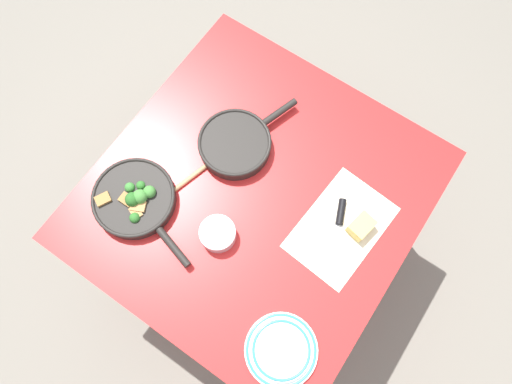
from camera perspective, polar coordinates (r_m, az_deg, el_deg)
The scene contains 10 objects.
ground_plane at distance 2.24m, azimuth -0.00°, elevation -6.39°, with size 14.00×14.00×0.00m, color slate.
dining_table_red at distance 1.57m, azimuth -0.00°, elevation -1.24°, with size 1.05×1.01×0.77m.
skillet_broccoli at distance 1.51m, azimuth -14.90°, elevation -0.92°, with size 0.27×0.41×0.08m.
skillet_eggs at distance 1.53m, azimuth -2.55°, elevation 6.06°, with size 0.37×0.24×0.05m.
wooden_spoon at distance 1.52m, azimuth -6.39°, elevation 3.17°, with size 0.34×0.12×0.02m.
parchment_sheet at distance 1.48m, azimuth 10.58°, elevation -4.36°, with size 0.36×0.26×0.00m.
grater_knife at distance 1.48m, azimuth 10.32°, elevation -4.01°, with size 0.23×0.12×0.02m.
cheese_block at distance 1.47m, azimuth 13.02°, elevation -4.21°, with size 0.09×0.07×0.05m.
dinner_plate_stack at distance 1.41m, azimuth 3.18°, elevation -19.12°, with size 0.22×0.22×0.03m.
prep_bowl_steel at distance 1.43m, azimuth -4.79°, elevation -5.23°, with size 0.11×0.11×0.05m.
Camera 1 is at (0.38, 0.26, 2.19)m, focal length 32.00 mm.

